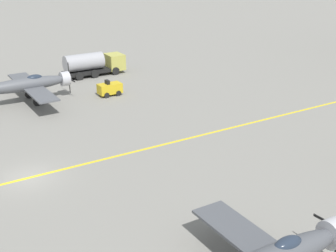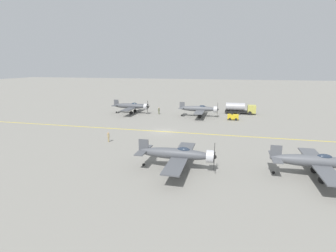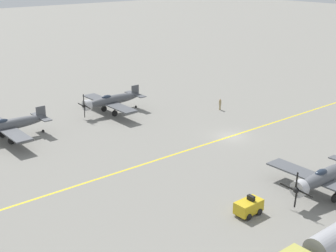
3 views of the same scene
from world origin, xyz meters
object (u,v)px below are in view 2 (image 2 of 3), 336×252
Objects in this scene: fuel_tanker at (240,108)px; ground_crew_inspecting at (108,137)px; ground_crew_walking at (159,111)px; tow_tractor at (233,117)px; airplane_mid_right at (178,154)px; airplane_near_left at (132,106)px; airplane_far_right at (317,162)px; airplane_mid_left at (199,109)px.

fuel_tanker reaches higher than ground_crew_inspecting.
tow_tractor is at bearing 81.22° from ground_crew_walking.
airplane_mid_right reaches higher than airplane_near_left.
airplane_near_left is at bearing -137.06° from airplane_mid_right.
ground_crew_inspecting is (24.14, -20.79, 0.16)m from tow_tractor.
ground_crew_inspecting is (26.53, 6.08, -1.06)m from airplane_near_left.
airplane_near_left is (-35.61, -20.09, 0.00)m from airplane_mid_right.
airplane_near_left is 6.52× the size of ground_crew_walking.
ground_crew_inspecting is at bearing -89.02° from airplane_far_right.
airplane_near_left is at bearing -117.95° from airplane_far_right.
airplane_mid_right is at bearing 13.09° from airplane_mid_left.
ground_crew_walking is at bearing 86.40° from airplane_near_left.
airplane_mid_left is 29.11m from ground_crew_inspecting.
airplane_near_left reaches higher than fuel_tanker.
airplane_mid_left is (-35.39, -1.61, 0.00)m from airplane_mid_right.
ground_crew_walking is at bearing -125.07° from airplane_far_right.
airplane_mid_left is 8.75m from tow_tractor.
airplane_far_right is 33.33m from tow_tractor.
ground_crew_inspecting is (-7.81, -30.20, -1.06)m from airplane_far_right.
airplane_mid_right reaches higher than tow_tractor.
fuel_tanker is 4.34× the size of ground_crew_walking.
airplane_mid_left reaches higher than ground_crew_inspecting.
tow_tractor is (-31.95, -9.41, -1.22)m from airplane_far_right.
tow_tractor is (8.79, -1.91, -0.72)m from fuel_tanker.
tow_tractor is (-33.22, 6.78, -1.22)m from airplane_mid_right.
airplane_mid_right is 16.73m from ground_crew_inspecting.
airplane_mid_left is at bearing 85.73° from ground_crew_walking.
airplane_near_left is (-0.22, -18.48, -0.00)m from airplane_mid_left.
fuel_tanker is 4.61× the size of ground_crew_inspecting.
airplane_far_right is 1.50× the size of fuel_tanker.
ground_crew_inspecting is at bearing -34.58° from fuel_tanker.
airplane_far_right is 45.26m from ground_crew_walking.
tow_tractor is 31.86m from ground_crew_inspecting.
airplane_far_right is at bearing 39.46° from ground_crew_walking.
fuel_tanker is at bearing 94.39° from airplane_near_left.
tow_tractor is 1.41× the size of ground_crew_walking.
airplane_far_right is 49.95m from airplane_near_left.
airplane_near_left reaches higher than ground_crew_walking.
airplane_mid_right and airplane_mid_left have the same top height.
airplane_mid_left reaches higher than ground_crew_walking.
tow_tractor is 19.58m from ground_crew_walking.
airplane_near_left is 27.24m from ground_crew_inspecting.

